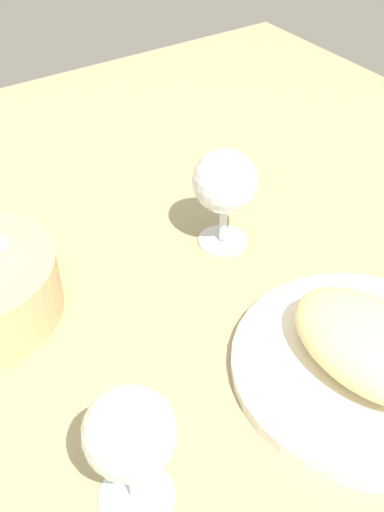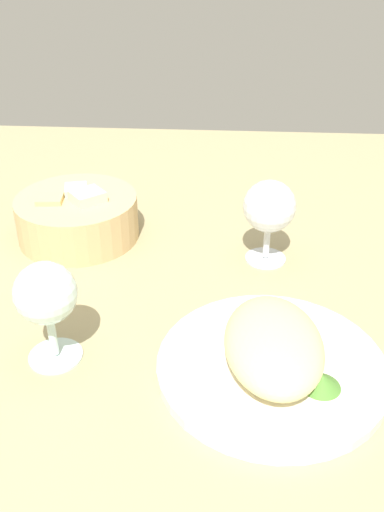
% 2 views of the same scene
% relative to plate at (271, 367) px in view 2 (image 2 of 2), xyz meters
% --- Properties ---
extents(ground_plane, '(1.40, 1.40, 0.02)m').
position_rel_plate_xyz_m(ground_plane, '(0.15, 0.15, -0.02)').
color(ground_plane, tan).
extents(plate, '(0.27, 0.27, 0.01)m').
position_rel_plate_xyz_m(plate, '(0.00, 0.00, 0.00)').
color(plate, white).
rests_on(plate, ground_plane).
extents(omelette, '(0.18, 0.13, 0.05)m').
position_rel_plate_xyz_m(omelette, '(0.00, 0.00, 0.03)').
color(omelette, '#E1D789').
rests_on(omelette, plate).
extents(lettuce_garnish, '(0.04, 0.04, 0.02)m').
position_rel_plate_xyz_m(lettuce_garnish, '(-0.04, -0.05, 0.02)').
color(lettuce_garnish, '#497E2F').
rests_on(lettuce_garnish, plate).
extents(bread_basket, '(0.20, 0.20, 0.09)m').
position_rel_plate_xyz_m(bread_basket, '(0.30, 0.30, 0.03)').
color(bread_basket, tan).
rests_on(bread_basket, ground_plane).
extents(wine_glass_near, '(0.08, 0.08, 0.13)m').
position_rel_plate_xyz_m(wine_glass_near, '(0.25, -0.00, 0.08)').
color(wine_glass_near, silver).
rests_on(wine_glass_near, ground_plane).
extents(wine_glass_far, '(0.07, 0.07, 0.13)m').
position_rel_plate_xyz_m(wine_glass_far, '(0.01, 0.26, 0.08)').
color(wine_glass_far, silver).
rests_on(wine_glass_far, ground_plane).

